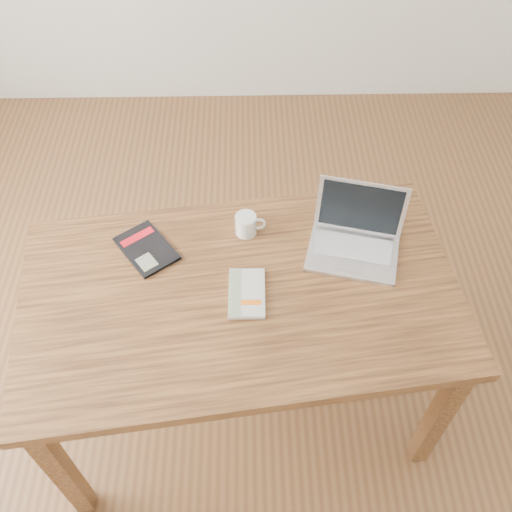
{
  "coord_description": "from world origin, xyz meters",
  "views": [
    {
      "loc": [
        0.2,
        -1.14,
        2.21
      ],
      "look_at": [
        0.22,
        -0.03,
        0.85
      ],
      "focal_mm": 40.0,
      "sensor_mm": 36.0,
      "label": 1
    }
  ],
  "objects_px": {
    "laptop": "(355,237)",
    "coffee_mug": "(247,224)",
    "desk": "(241,307)",
    "white_guidebook": "(247,293)",
    "black_guidebook": "(146,248)"
  },
  "relations": [
    {
      "from": "laptop",
      "to": "coffee_mug",
      "type": "xyz_separation_m",
      "value": [
        -0.36,
        0.07,
        -0.0
      ]
    },
    {
      "from": "desk",
      "to": "white_guidebook",
      "type": "height_order",
      "value": "white_guidebook"
    },
    {
      "from": "black_guidebook",
      "to": "laptop",
      "type": "relative_size",
      "value": 0.74
    },
    {
      "from": "desk",
      "to": "white_guidebook",
      "type": "relative_size",
      "value": 7.87
    },
    {
      "from": "desk",
      "to": "laptop",
      "type": "relative_size",
      "value": 4.3
    },
    {
      "from": "laptop",
      "to": "coffee_mug",
      "type": "relative_size",
      "value": 3.28
    },
    {
      "from": "black_guidebook",
      "to": "coffee_mug",
      "type": "bearing_deg",
      "value": -24.57
    },
    {
      "from": "white_guidebook",
      "to": "laptop",
      "type": "distance_m",
      "value": 0.41
    },
    {
      "from": "white_guidebook",
      "to": "coffee_mug",
      "type": "distance_m",
      "value": 0.26
    },
    {
      "from": "black_guidebook",
      "to": "coffee_mug",
      "type": "relative_size",
      "value": 2.41
    },
    {
      "from": "black_guidebook",
      "to": "coffee_mug",
      "type": "height_order",
      "value": "coffee_mug"
    },
    {
      "from": "laptop",
      "to": "coffee_mug",
      "type": "height_order",
      "value": "laptop"
    },
    {
      "from": "black_guidebook",
      "to": "laptop",
      "type": "height_order",
      "value": "laptop"
    },
    {
      "from": "laptop",
      "to": "black_guidebook",
      "type": "bearing_deg",
      "value": -165.51
    },
    {
      "from": "black_guidebook",
      "to": "white_guidebook",
      "type": "bearing_deg",
      "value": -66.39
    }
  ]
}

